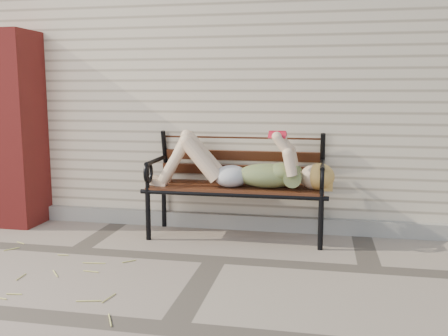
# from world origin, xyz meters

# --- Properties ---
(ground) EXTENTS (80.00, 80.00, 0.00)m
(ground) POSITION_xyz_m (0.00, 0.00, 0.00)
(ground) COLOR gray
(ground) RESTS_ON ground
(house_wall) EXTENTS (8.00, 4.00, 3.00)m
(house_wall) POSITION_xyz_m (0.00, 3.00, 1.50)
(house_wall) COLOR beige
(house_wall) RESTS_ON ground
(foundation_strip) EXTENTS (8.00, 0.10, 0.15)m
(foundation_strip) POSITION_xyz_m (0.00, 0.97, 0.07)
(foundation_strip) COLOR gray
(foundation_strip) RESTS_ON ground
(brick_pillar) EXTENTS (0.50, 0.50, 2.00)m
(brick_pillar) POSITION_xyz_m (-2.30, 0.75, 1.00)
(brick_pillar) COLOR maroon
(brick_pillar) RESTS_ON ground
(garden_bench) EXTENTS (1.81, 0.72, 1.17)m
(garden_bench) POSITION_xyz_m (0.06, 0.79, 0.66)
(garden_bench) COLOR black
(garden_bench) RESTS_ON ground
(reading_woman) EXTENTS (1.71, 0.39, 0.54)m
(reading_woman) POSITION_xyz_m (0.07, 0.65, 0.70)
(reading_woman) COLOR #0A354C
(reading_woman) RESTS_ON ground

